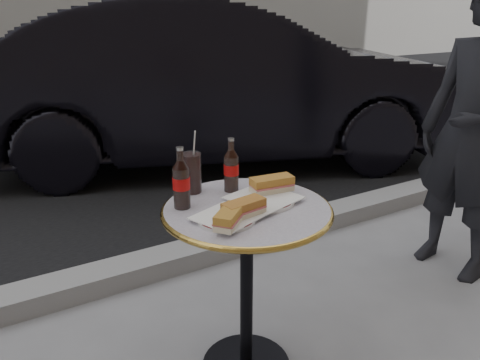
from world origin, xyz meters
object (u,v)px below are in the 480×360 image
cola_bottle_left (181,178)px  bistro_table (246,293)px  plate_left (227,219)px  plate_right (263,200)px  pedestrian (474,133)px  cola_bottle_right (231,165)px  cola_glass (191,173)px  parked_car (219,83)px

cola_bottle_left → bistro_table: bearing=-29.5°
plate_left → plate_right: size_ratio=0.85×
cola_bottle_left → pedestrian: 1.65m
bistro_table → cola_bottle_right: (0.03, 0.17, 0.47)m
cola_glass → plate_left: bearing=-92.0°
cola_bottle_right → cola_glass: 0.16m
cola_bottle_right → parked_car: size_ratio=0.05×
plate_right → pedestrian: bearing=3.8°
cola_glass → pedestrian: 1.56m
plate_left → plate_right: 0.21m
bistro_table → cola_glass: 0.52m
cola_bottle_right → cola_glass: (-0.14, 0.07, -0.03)m
plate_right → parked_car: (1.17, 2.55, 0.00)m
plate_left → cola_bottle_left: (-0.08, 0.18, 0.11)m
cola_bottle_right → cola_glass: cola_bottle_right is taller
cola_bottle_left → pedestrian: pedestrian is taller
cola_bottle_left → cola_bottle_right: bearing=12.8°
cola_bottle_right → pedestrian: (1.42, -0.06, -0.05)m
cola_bottle_left → parked_car: 2.85m
cola_bottle_right → pedestrian: bearing=-2.5°
bistro_table → cola_glass: size_ratio=4.61×
parked_car → pedestrian: bearing=-154.3°
plate_left → cola_glass: 0.31m
cola_bottle_right → plate_right: bearing=-71.7°
bistro_table → cola_glass: cola_glass is taller
cola_bottle_left → cola_glass: 0.16m
plate_right → bistro_table: bearing=-170.2°
bistro_table → plate_right: 0.38m
bistro_table → pedestrian: size_ratio=0.46×
bistro_table → cola_bottle_right: 0.50m
plate_left → parked_car: 2.96m
cola_bottle_right → pedestrian: pedestrian is taller
cola_bottle_left → cola_bottle_right: size_ratio=1.06×
plate_left → cola_glass: cola_glass is taller
pedestrian → cola_bottle_right: bearing=-98.6°
bistro_table → pedestrian: bearing=4.2°
cola_glass → bistro_table: bearing=-65.1°
cola_bottle_left → cola_bottle_right: 0.24m
cola_bottle_left → parked_car: (1.45, 2.45, -0.10)m
plate_right → parked_car: bearing=65.5°
cola_glass → parked_car: bearing=59.9°
parked_car → pedestrian: size_ratio=2.85×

